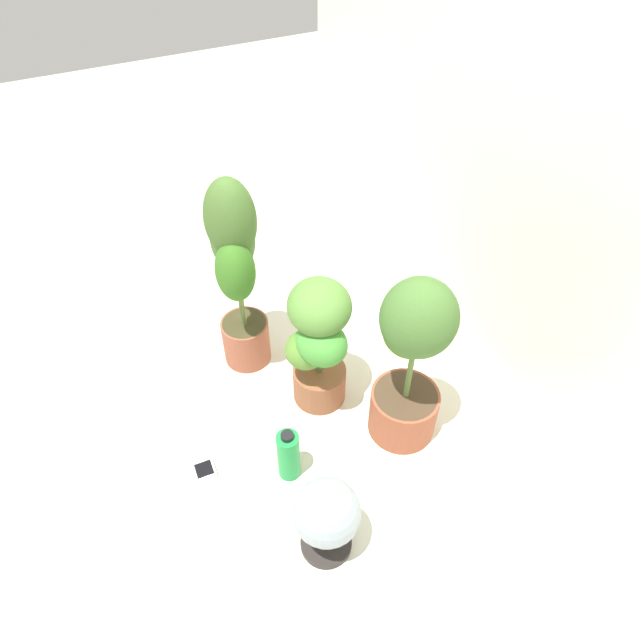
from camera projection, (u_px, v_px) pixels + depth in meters
ground_plane at (294, 402)px, 2.46m from camera, size 8.00×8.00×0.00m
mylar_back_wall at (512, 145)px, 2.01m from camera, size 3.20×0.01×2.00m
potted_plant_center at (318, 337)px, 2.23m from camera, size 0.38×0.30×0.63m
potted_plant_front_left at (236, 268)px, 2.28m from camera, size 0.38×0.28×0.93m
potted_plant_back_right at (411, 357)px, 2.08m from camera, size 0.36×0.35×0.78m
hygrometer_box at (205, 471)px, 2.22m from camera, size 0.08×0.08×0.03m
floor_fan at (327, 515)px, 1.87m from camera, size 0.27×0.27×0.35m
nutrient_bottle at (289, 455)px, 2.14m from camera, size 0.09×0.09×0.26m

